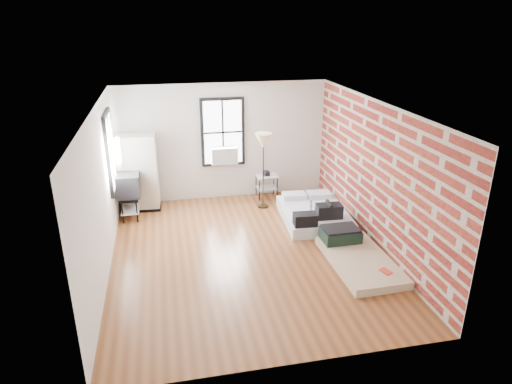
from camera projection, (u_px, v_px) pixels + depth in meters
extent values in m
plane|color=brown|center=(247.00, 254.00, 8.68)|extent=(6.00, 6.00, 0.00)
cube|color=silver|center=(223.00, 142.00, 10.90)|extent=(5.00, 0.01, 2.80)
cube|color=silver|center=(292.00, 272.00, 5.43)|extent=(5.00, 0.01, 2.80)
cube|color=silver|center=(100.00, 196.00, 7.69)|extent=(0.01, 6.00, 2.80)
cube|color=maroon|center=(375.00, 176.00, 8.64)|extent=(0.02, 6.00, 2.80)
cube|color=white|center=(245.00, 107.00, 7.65)|extent=(5.00, 6.00, 0.01)
cube|color=white|center=(223.00, 132.00, 10.76)|extent=(0.90, 0.02, 1.50)
cube|color=black|center=(202.00, 133.00, 10.69)|extent=(0.07, 0.08, 1.64)
cube|color=black|center=(243.00, 131.00, 10.87)|extent=(0.07, 0.08, 1.64)
cube|color=black|center=(222.00, 99.00, 10.49)|extent=(0.90, 0.08, 0.07)
cube|color=black|center=(224.00, 164.00, 11.07)|extent=(0.90, 0.08, 0.07)
cube|color=black|center=(223.00, 132.00, 10.75)|extent=(0.04, 0.02, 1.50)
cube|color=black|center=(223.00, 132.00, 10.75)|extent=(0.90, 0.02, 0.04)
cube|color=silver|center=(224.00, 155.00, 10.85)|extent=(0.62, 0.30, 0.40)
cube|color=white|center=(111.00, 152.00, 9.25)|extent=(0.02, 0.90, 1.50)
cube|color=black|center=(108.00, 159.00, 8.80)|extent=(0.08, 0.07, 1.64)
cube|color=black|center=(112.00, 146.00, 9.69)|extent=(0.08, 0.07, 1.64)
cube|color=black|center=(105.00, 114.00, 8.96)|extent=(0.08, 0.90, 0.07)
cube|color=black|center=(114.00, 188.00, 9.53)|extent=(0.08, 0.90, 0.07)
cube|color=black|center=(111.00, 152.00, 9.25)|extent=(0.02, 0.04, 1.50)
cube|color=black|center=(111.00, 152.00, 9.25)|extent=(0.02, 0.90, 0.04)
cube|color=white|center=(314.00, 215.00, 10.07)|extent=(1.48, 1.93, 0.24)
cube|color=white|center=(294.00, 196.00, 10.64)|extent=(0.56, 0.38, 0.12)
cube|color=white|center=(318.00, 194.00, 10.72)|extent=(0.56, 0.38, 0.12)
cube|color=black|center=(329.00, 211.00, 9.60)|extent=(0.55, 0.35, 0.29)
cylinder|color=black|center=(329.00, 204.00, 9.54)|extent=(0.10, 0.35, 0.08)
cube|color=black|center=(305.00, 219.00, 9.26)|extent=(0.49, 0.32, 0.25)
cylinder|color=silver|center=(311.00, 206.00, 9.93)|extent=(0.07, 0.07, 0.21)
cylinder|color=#1A3FB6|center=(311.00, 201.00, 9.89)|extent=(0.04, 0.04, 0.03)
cube|color=beige|center=(360.00, 261.00, 8.28)|extent=(1.05, 1.96, 0.15)
cube|color=black|center=(340.00, 235.00, 8.84)|extent=(0.72, 0.52, 0.23)
cube|color=black|center=(341.00, 229.00, 8.79)|extent=(0.68, 0.48, 0.04)
cube|color=red|center=(386.00, 271.00, 7.78)|extent=(0.19, 0.24, 0.03)
cube|color=black|center=(142.00, 207.00, 10.70)|extent=(0.92, 0.57, 0.06)
cube|color=beige|center=(138.00, 172.00, 10.38)|extent=(0.88, 0.53, 1.70)
cylinder|color=black|center=(259.00, 190.00, 11.04)|extent=(0.02, 0.02, 0.57)
cylinder|color=black|center=(277.00, 188.00, 11.13)|extent=(0.02, 0.02, 0.57)
cylinder|color=black|center=(256.00, 185.00, 11.36)|extent=(0.02, 0.02, 0.57)
cylinder|color=black|center=(274.00, 184.00, 11.45)|extent=(0.02, 0.02, 0.57)
cube|color=silver|center=(267.00, 176.00, 11.14)|extent=(0.52, 0.42, 0.02)
cube|color=silver|center=(267.00, 188.00, 11.26)|extent=(0.50, 0.40, 0.02)
cube|color=black|center=(267.00, 173.00, 11.12)|extent=(0.13, 0.19, 0.10)
cylinder|color=#322110|center=(263.00, 206.00, 10.80)|extent=(0.25, 0.25, 0.03)
cylinder|color=#322110|center=(263.00, 175.00, 10.51)|extent=(0.03, 0.03, 1.54)
cone|color=tan|center=(263.00, 141.00, 10.21)|extent=(0.38, 0.38, 0.34)
cylinder|color=black|center=(123.00, 213.00, 9.86)|extent=(0.03, 0.03, 0.50)
cylinder|color=black|center=(137.00, 212.00, 9.92)|extent=(0.03, 0.03, 0.50)
cylinder|color=black|center=(124.00, 202.00, 10.41)|extent=(0.03, 0.03, 0.50)
cylinder|color=black|center=(138.00, 201.00, 10.47)|extent=(0.03, 0.03, 0.50)
cube|color=black|center=(129.00, 196.00, 10.07)|extent=(0.41, 0.73, 0.03)
cube|color=silver|center=(131.00, 209.00, 10.18)|extent=(0.39, 0.71, 0.02)
cube|color=black|center=(128.00, 185.00, 9.97)|extent=(0.51, 0.59, 0.50)
cube|color=black|center=(140.00, 184.00, 10.02)|extent=(0.02, 0.48, 0.40)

